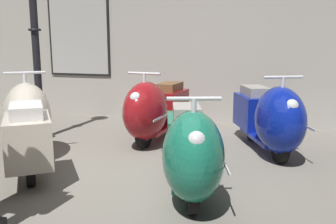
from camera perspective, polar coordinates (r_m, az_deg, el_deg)
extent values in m
plane|color=slate|center=(3.93, -4.82, -11.52)|extent=(60.00, 60.00, 0.00)
cube|color=#ADA89E|center=(6.94, 5.79, 14.55)|extent=(18.00, 0.20, 3.88)
cube|color=black|center=(7.73, -13.59, 11.39)|extent=(1.34, 0.03, 1.59)
cube|color=#B2B2AD|center=(7.72, -13.65, 11.39)|extent=(1.26, 0.01, 1.51)
cylinder|color=black|center=(5.20, -20.60, -3.94)|extent=(0.35, 0.41, 0.45)
cylinder|color=silver|center=(5.20, -20.60, -3.94)|extent=(0.21, 0.23, 0.20)
cylinder|color=black|center=(4.17, -20.50, -7.55)|extent=(0.35, 0.41, 0.45)
cylinder|color=silver|center=(4.17, -20.50, -7.55)|extent=(0.21, 0.23, 0.20)
cube|color=beige|center=(4.69, -20.54, -5.81)|extent=(0.98, 1.10, 0.06)
ellipsoid|color=beige|center=(5.08, -20.84, -0.58)|extent=(1.04, 1.11, 0.86)
cube|color=beige|center=(4.15, -20.74, -4.10)|extent=(0.83, 0.88, 0.50)
cube|color=silver|center=(4.08, -21.04, 0.19)|extent=(0.58, 0.62, 0.14)
sphere|color=silver|center=(5.35, -21.02, 2.53)|extent=(0.17, 0.17, 0.17)
cylinder|color=silver|center=(5.05, -21.15, 3.87)|extent=(0.05, 0.05, 0.32)
cylinder|color=silver|center=(5.04, -21.27, 5.65)|extent=(0.42, 0.33, 0.04)
cylinder|color=black|center=(5.23, -3.68, -3.26)|extent=(0.12, 0.44, 0.43)
cylinder|color=silver|center=(5.23, -3.68, -3.26)|extent=(0.12, 0.20, 0.20)
cylinder|color=black|center=(6.16, 0.37, -1.07)|extent=(0.12, 0.44, 0.43)
cylinder|color=silver|center=(6.16, 0.37, -1.07)|extent=(0.12, 0.20, 0.20)
cube|color=maroon|center=(5.70, -1.49, -2.29)|extent=(0.47, 1.06, 0.05)
ellipsoid|color=maroon|center=(5.21, -3.47, 0.17)|extent=(0.63, 0.95, 0.83)
cube|color=maroon|center=(6.07, 0.22, 1.06)|extent=(0.49, 0.77, 0.48)
cube|color=brown|center=(6.03, 0.22, 3.91)|extent=(0.34, 0.54, 0.13)
sphere|color=silver|center=(4.90, -5.00, 2.16)|extent=(0.16, 0.16, 0.16)
cylinder|color=silver|center=(5.13, -3.67, 4.27)|extent=(0.05, 0.05, 0.30)
cylinder|color=silver|center=(5.11, -3.70, 5.97)|extent=(0.48, 0.07, 0.03)
cube|color=silver|center=(5.12, -0.65, -0.63)|extent=(0.07, 0.73, 0.03)
cylinder|color=black|center=(3.32, 3.87, -11.94)|extent=(0.21, 0.42, 0.42)
cylinder|color=silver|center=(3.32, 3.87, -11.94)|extent=(0.15, 0.21, 0.19)
cylinder|color=black|center=(4.25, 2.77, -6.72)|extent=(0.21, 0.42, 0.42)
cylinder|color=silver|center=(4.25, 2.77, -6.72)|extent=(0.15, 0.21, 0.19)
cube|color=#196B51|center=(3.79, 3.24, -9.30)|extent=(0.66, 1.06, 0.05)
ellipsoid|color=#196B51|center=(3.27, 3.86, -6.75)|extent=(0.79, 1.01, 0.80)
cube|color=#196B51|center=(4.15, 2.83, -3.86)|extent=(0.62, 0.81, 0.46)
cube|color=gray|center=(4.08, 2.87, 0.12)|extent=(0.43, 0.57, 0.13)
sphere|color=silver|center=(2.92, 4.39, -4.41)|extent=(0.16, 0.16, 0.16)
cylinder|color=silver|center=(3.14, 4.00, -0.56)|extent=(0.05, 0.05, 0.29)
cylinder|color=silver|center=(3.12, 4.03, 2.08)|extent=(0.45, 0.17, 0.03)
cube|color=silver|center=(3.32, 8.49, -7.53)|extent=(0.23, 0.67, 0.03)
cylinder|color=black|center=(4.82, 16.89, -4.96)|extent=(0.25, 0.44, 0.44)
cylinder|color=silver|center=(4.82, 16.89, -4.96)|extent=(0.17, 0.22, 0.20)
cylinder|color=black|center=(5.76, 12.92, -2.18)|extent=(0.25, 0.44, 0.44)
cylinder|color=silver|center=(5.76, 12.92, -2.18)|extent=(0.17, 0.22, 0.20)
cube|color=navy|center=(5.29, 14.71, -3.68)|extent=(0.77, 1.11, 0.05)
ellipsoid|color=navy|center=(4.79, 16.84, -1.18)|extent=(0.88, 1.07, 0.83)
cube|color=navy|center=(5.67, 13.17, 0.10)|extent=(0.69, 0.86, 0.48)
cube|color=gray|center=(5.62, 13.30, 3.17)|extent=(0.49, 0.60, 0.13)
sphere|color=silver|center=(4.47, 18.51, 0.87)|extent=(0.16, 0.16, 0.16)
cylinder|color=silver|center=(4.70, 17.25, 3.30)|extent=(0.05, 0.05, 0.31)
cylinder|color=silver|center=(4.68, 17.36, 5.16)|extent=(0.46, 0.22, 0.04)
cube|color=silver|center=(4.92, 19.82, -1.72)|extent=(0.30, 0.68, 0.03)
cylinder|color=black|center=(6.09, -18.92, -3.03)|extent=(0.28, 0.28, 0.18)
cylinder|color=black|center=(5.93, -19.79, 10.55)|extent=(0.11, 0.11, 2.69)
torus|color=black|center=(5.93, -19.87, 11.84)|extent=(0.19, 0.19, 0.04)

